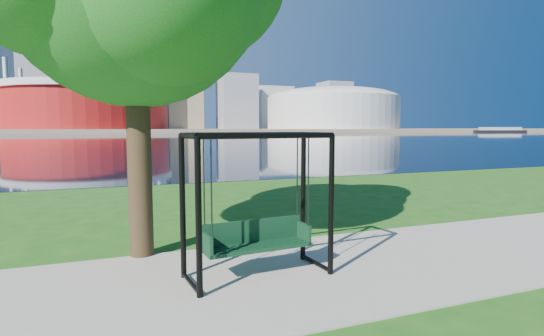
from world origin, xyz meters
TOP-DOWN VIEW (x-y plane):
  - ground at (0.00, 0.00)m, footprint 900.00×900.00m
  - path at (0.00, -0.50)m, footprint 120.00×4.00m
  - river at (0.00, 102.00)m, footprint 900.00×180.00m
  - far_bank at (0.00, 306.00)m, footprint 900.00×228.00m
  - stadium at (-10.00, 235.00)m, footprint 83.00×83.00m
  - arena at (135.00, 235.00)m, footprint 84.00×84.00m
  - skyline at (-4.27, 319.39)m, footprint 392.00×66.00m
  - swing at (-0.60, -0.38)m, footprint 2.42×1.19m
  - barge at (223.59, 184.33)m, footprint 31.36×15.31m

SIDE VIEW (x-z plane):
  - ground at x=0.00m, z-range 0.00..0.00m
  - river at x=0.00m, z-range 0.00..0.02m
  - path at x=0.00m, z-range 0.00..0.03m
  - far_bank at x=0.00m, z-range 0.00..2.00m
  - swing at x=-0.60m, z-range -0.04..2.37m
  - barge at x=223.59m, z-range -0.14..2.89m
  - stadium at x=-10.00m, z-range -1.77..30.23m
  - arena at x=135.00m, z-range 2.59..29.15m
  - skyline at x=-4.27m, z-range -12.36..84.14m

